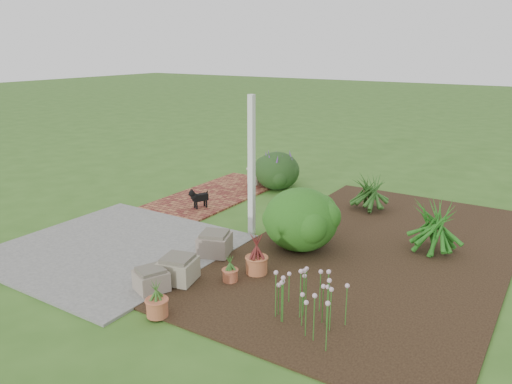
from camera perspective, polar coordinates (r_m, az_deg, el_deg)
The scene contains 18 objects.
ground at distance 9.17m, azimuth -2.41°, elevation -4.61°, with size 80.00×80.00×0.00m, color #37631F.
concrete_patio at distance 8.74m, azimuth -15.90°, elevation -6.20°, with size 3.50×3.50×0.04m, color #5F5F5D.
brick_path at distance 11.45m, azimuth -4.37°, elevation -0.20°, with size 1.60×3.50×0.04m, color maroon.
garden_bed at distance 8.53m, azimuth 13.59°, elevation -6.62°, with size 4.00×7.00×0.03m, color black.
veranda_post at distance 8.71m, azimuth -0.51°, elevation 2.90°, with size 0.10×0.10×2.50m, color white.
stone_trough_near at distance 7.12m, azimuth -11.88°, elevation -9.87°, with size 0.41×0.41×0.27m, color #716958.
stone_trough_mid at distance 7.30m, azimuth -8.88°, elevation -8.82°, with size 0.48×0.48×0.32m, color gray.
stone_trough_far at distance 8.11m, azimuth -4.74°, elevation -6.02°, with size 0.48×0.48×0.32m, color #796A5A.
black_dog at distance 10.36m, azimuth -6.58°, elevation -0.56°, with size 0.27×0.44×0.40m.
cream_ceramic_urn at distance 12.09m, azimuth -0.30°, elevation 1.81°, with size 0.30×0.30×0.39m, color beige.
evergreen_shrub at distance 8.27m, azimuth 5.13°, elevation -2.94°, with size 1.23×1.23×1.05m, color #14430C.
agapanthus_clump_back at distance 8.62m, azimuth 19.62°, elevation -3.22°, with size 1.11×1.11×1.00m, color #0D3F0C, non-canonical shape.
agapanthus_clump_front at distance 10.46m, azimuth 12.85°, elevation 0.34°, with size 0.97×0.97×0.87m, color #0C3B13, non-canonical shape.
pink_flower_patch at distance 6.20m, azimuth 6.21°, elevation -11.90°, with size 1.03×1.03×0.66m, color #113D0F, non-canonical shape.
terracotta_pot_bronze at distance 7.47m, azimuth 0.07°, elevation -8.33°, with size 0.32×0.32×0.26m, color #B3653C.
terracotta_pot_small_left at distance 7.26m, azimuth -2.97°, elevation -9.45°, with size 0.22×0.22×0.18m, color #B25D3C.
terracotta_pot_small_right at distance 6.50m, azimuth -11.24°, elevation -12.83°, with size 0.27×0.27×0.23m, color #B35D3C.
purple_flowering_bush at distance 11.84m, azimuth 2.43°, elevation 2.55°, with size 1.06×1.06×0.90m, color black.
Camera 1 is at (4.93, -6.99, 3.29)m, focal length 35.00 mm.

